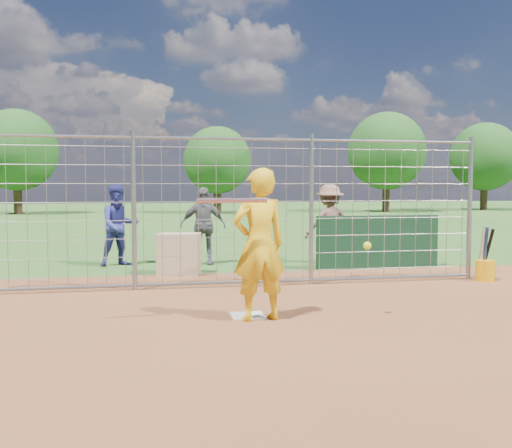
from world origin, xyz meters
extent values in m
plane|color=#2D591E|center=(0.00, 0.00, 0.00)|extent=(100.00, 100.00, 0.00)
plane|color=brown|center=(0.00, -3.00, 0.01)|extent=(18.00, 18.00, 0.00)
cube|color=silver|center=(0.00, -0.20, 0.01)|extent=(0.43, 0.43, 0.02)
cube|color=#11381E|center=(3.40, 3.60, 0.55)|extent=(2.60, 0.20, 1.10)
imported|color=yellow|center=(0.11, -0.42, 0.97)|extent=(0.78, 0.58, 1.94)
imported|color=navy|center=(-1.89, 5.00, 0.87)|extent=(1.01, 0.89, 1.74)
imported|color=#5B5B60|center=(-0.10, 4.90, 0.84)|extent=(1.01, 0.47, 1.68)
imported|color=brown|center=(2.67, 4.57, 0.87)|extent=(1.18, 0.75, 1.75)
cube|color=tan|center=(-0.69, 3.54, 0.40)|extent=(0.90, 0.70, 0.80)
cylinder|color=silver|center=(-0.28, -0.71, 1.54)|extent=(0.86, 0.10, 0.06)
sphere|color=#D7E618|center=(1.48, -0.62, 0.95)|extent=(0.10, 0.10, 0.10)
cylinder|color=#ECA30C|center=(4.69, 1.75, 0.19)|extent=(0.34, 0.34, 0.38)
cylinder|color=silver|center=(4.64, 1.80, 0.55)|extent=(0.07, 0.18, 0.85)
cylinder|color=navy|center=(4.71, 1.80, 0.55)|extent=(0.07, 0.14, 0.85)
cylinder|color=black|center=(4.76, 1.80, 0.55)|extent=(0.07, 0.37, 0.81)
cylinder|color=gray|center=(-1.50, 2.00, 1.30)|extent=(0.08, 0.08, 2.60)
cylinder|color=gray|center=(1.50, 2.00, 1.30)|extent=(0.08, 0.08, 2.60)
cylinder|color=gray|center=(4.50, 2.00, 1.30)|extent=(0.08, 0.08, 2.60)
cylinder|color=gray|center=(0.00, 2.00, 2.50)|extent=(9.00, 0.05, 0.05)
cylinder|color=gray|center=(0.00, 2.00, 0.08)|extent=(9.00, 0.05, 0.05)
cube|color=gray|center=(0.00, 2.00, 1.25)|extent=(9.00, 0.02, 2.50)
cylinder|color=#3F2B19|center=(-9.00, 29.00, 1.26)|extent=(0.50, 0.50, 2.52)
sphere|color=#26561E|center=(-9.00, 29.00, 3.85)|extent=(4.90, 4.90, 4.90)
cylinder|color=#3F2B19|center=(3.00, 28.00, 1.08)|extent=(0.50, 0.50, 2.16)
sphere|color=#26561E|center=(3.00, 28.00, 3.30)|extent=(4.20, 4.20, 4.20)
cylinder|color=#3F2B19|center=(14.00, 27.50, 1.30)|extent=(0.50, 0.50, 2.59)
sphere|color=#26561E|center=(14.00, 27.50, 3.96)|extent=(5.04, 5.04, 5.04)
cylinder|color=#3F2B19|center=(22.00, 29.00, 1.22)|extent=(0.50, 0.50, 2.45)
sphere|color=#26561E|center=(22.00, 29.00, 3.74)|extent=(4.76, 4.76, 4.76)
camera|label=1|loc=(-1.27, -7.48, 1.72)|focal=40.00mm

